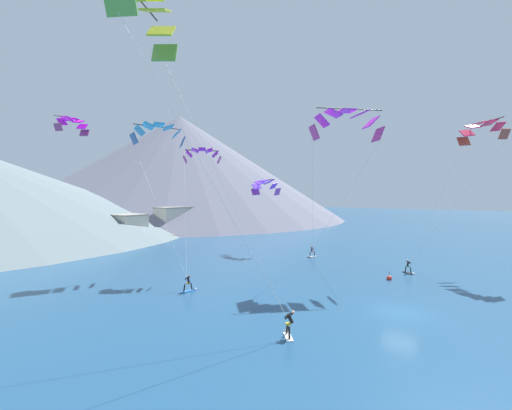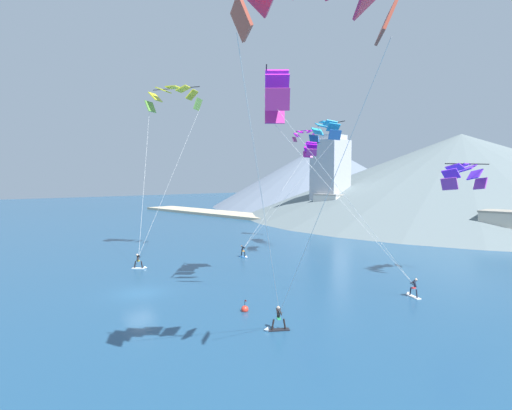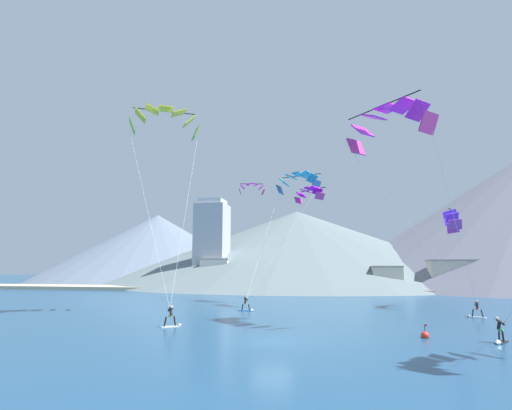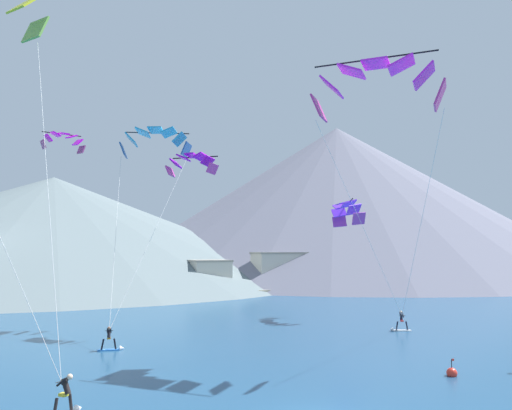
% 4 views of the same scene
% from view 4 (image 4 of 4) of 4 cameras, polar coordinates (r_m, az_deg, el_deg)
% --- Properties ---
extents(kitesurfer_near_lead, '(1.78, 0.69, 1.66)m').
position_cam_4_polar(kitesurfer_near_lead, '(35.70, -16.10, -14.93)').
color(kitesurfer_near_lead, '#337FDB').
rests_on(kitesurfer_near_lead, ground).
extents(kitesurfer_near_trail, '(1.57, 1.44, 1.80)m').
position_cam_4_polar(kitesurfer_near_trail, '(22.94, -20.71, -20.23)').
color(kitesurfer_near_trail, white).
rests_on(kitesurfer_near_trail, ground).
extents(kitesurfer_far_left, '(1.73, 1.14, 1.69)m').
position_cam_4_polar(kitesurfer_far_left, '(43.85, 16.04, -13.03)').
color(kitesurfer_far_left, white).
rests_on(kitesurfer_far_left, ground).
extents(parafoil_kite_near_lead, '(8.31, 12.38, 16.68)m').
position_cam_4_polar(parafoil_kite_near_lead, '(47.46, -11.43, 7.30)').
color(parafoil_kite_near_lead, '#205195').
extents(parafoil_kite_far_left, '(11.85, 11.74, 17.27)m').
position_cam_4_polar(parafoil_kite_far_left, '(33.47, 13.60, 13.52)').
color(parafoil_kite_far_left, '#C12F8A').
extents(parafoil_kite_distant_high_outer, '(2.86, 5.98, 2.64)m').
position_cam_4_polar(parafoil_kite_distant_high_outer, '(51.14, 10.27, -0.60)').
color(parafoil_kite_distant_high_outer, purple).
extents(parafoil_kite_distant_low_drift, '(4.19, 2.33, 1.84)m').
position_cam_4_polar(parafoil_kite_distant_low_drift, '(51.90, -21.17, 6.98)').
color(parafoil_kite_distant_low_drift, '#923A73').
extents(parafoil_kite_distant_mid_solo, '(4.09, 4.01, 1.85)m').
position_cam_4_polar(parafoil_kite_distant_mid_solo, '(42.09, -7.36, 4.91)').
color(parafoil_kite_distant_mid_solo, '#C5389B').
extents(race_marker_buoy, '(0.56, 0.56, 1.02)m').
position_cam_4_polar(race_marker_buoy, '(29.71, 21.48, -17.44)').
color(race_marker_buoy, red).
rests_on(race_marker_buoy, ground).
extents(shoreline_strip, '(180.00, 10.00, 0.70)m').
position_cam_4_polar(shoreline_strip, '(73.36, -15.47, -9.86)').
color(shoreline_strip, '#BCAD8E').
rests_on(shoreline_strip, ground).
extents(shore_building_harbour_front, '(7.48, 4.78, 6.29)m').
position_cam_4_polar(shore_building_harbour_front, '(88.30, 6.17, -7.35)').
color(shore_building_harbour_front, beige).
rests_on(shore_building_harbour_front, ground).
extents(shore_building_promenade_mid, '(8.81, 4.67, 6.22)m').
position_cam_4_polar(shore_building_promenade_mid, '(82.10, 2.72, -7.56)').
color(shore_building_promenade_mid, beige).
rests_on(shore_building_promenade_mid, ground).
extents(shore_building_quay_east, '(5.83, 5.61, 5.06)m').
position_cam_4_polar(shore_building_quay_east, '(77.44, -5.37, -8.13)').
color(shore_building_quay_east, beige).
rests_on(shore_building_quay_east, ground).
extents(mountain_peak_west_ridge, '(118.02, 118.02, 22.50)m').
position_cam_4_polar(mountain_peak_west_ridge, '(117.53, -22.26, -2.48)').
color(mountain_peak_west_ridge, slate).
rests_on(mountain_peak_west_ridge, ground).
extents(mountain_peak_east_shoulder, '(123.43, 123.43, 39.17)m').
position_cam_4_polar(mountain_peak_east_shoulder, '(133.94, 9.30, 0.51)').
color(mountain_peak_east_shoulder, slate).
rests_on(mountain_peak_east_shoulder, ground).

